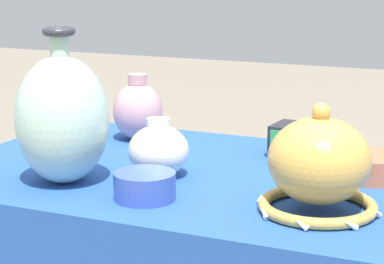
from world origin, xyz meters
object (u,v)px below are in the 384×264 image
Objects in this scene: mosaic_tile_box at (306,142)px; jar_round_ivory at (159,150)px; vase_dome_bell at (319,167)px; pot_squat_cobalt at (145,186)px; jar_round_rose at (138,110)px; vase_tall_bulbous at (62,118)px; pot_squat_terracotta at (373,167)px.

mosaic_tile_box is 0.37m from jar_round_ivory.
mosaic_tile_box is at bearing 108.66° from vase_dome_bell.
jar_round_rose reaches higher than pot_squat_cobalt.
jar_round_rose is at bearing 95.28° from vase_tall_bulbous.
vase_dome_bell is at bearing -13.45° from jar_round_ivory.
jar_round_rose reaches higher than jar_round_ivory.
mosaic_tile_box is 1.11× the size of pot_squat_terracotta.
pot_squat_terracotta is at bearing 26.11° from vase_tall_bulbous.
pot_squat_terracotta is (0.18, -0.11, -0.01)m from mosaic_tile_box.
vase_tall_bulbous is 1.39× the size of vase_dome_bell.
pot_squat_terracotta is (0.43, 0.17, -0.03)m from jar_round_ivory.
pot_squat_terracotta is at bearing -10.21° from jar_round_rose.
jar_round_rose is at bearing 119.31° from pot_squat_cobalt.
jar_round_ivory is at bearing -54.77° from jar_round_rose.
vase_tall_bulbous is 0.67m from pot_squat_terracotta.
mosaic_tile_box is at bearing -0.30° from jar_round_rose.
jar_round_ivory reaches higher than mosaic_tile_box.
vase_tall_bulbous is 2.48× the size of jar_round_ivory.
vase_dome_bell is at bearing -66.16° from mosaic_tile_box.
vase_dome_bell reaches higher than jar_round_ivory.
vase_tall_bulbous is at bearing -143.19° from jar_round_ivory.
vase_dome_bell is 1.57× the size of pot_squat_terracotta.
vase_dome_bell is 0.68m from jar_round_rose.
jar_round_rose is 0.35m from jar_round_ivory.
mosaic_tile_box is at bearing 48.19° from jar_round_ivory.
vase_tall_bulbous is at bearing -176.64° from vase_dome_bell.
pot_squat_cobalt is at bearing -9.13° from vase_tall_bulbous.
vase_dome_bell reaches higher than jar_round_rose.
vase_tall_bulbous reaches higher than vase_dome_bell.
jar_round_rose is at bearing 169.79° from pot_squat_terracotta.
jar_round_ivory is at bearing 166.55° from vase_dome_bell.
mosaic_tile_box is 1.26× the size of jar_round_ivory.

